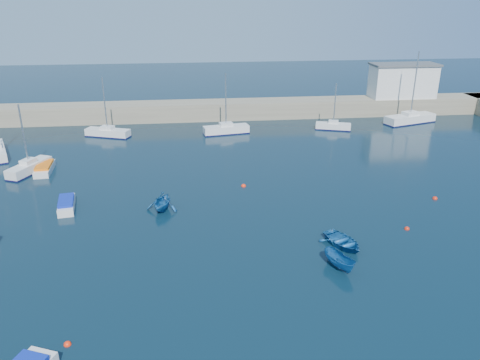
{
  "coord_description": "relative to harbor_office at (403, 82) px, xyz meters",
  "views": [
    {
      "loc": [
        -4.08,
        -25.25,
        18.06
      ],
      "look_at": [
        0.56,
        15.7,
        1.6
      ],
      "focal_mm": 35.0,
      "sensor_mm": 36.0,
      "label": 1
    }
  ],
  "objects": [
    {
      "name": "harbor_office",
      "position": [
        0.0,
        0.0,
        0.0
      ],
      "size": [
        10.0,
        4.0,
        5.0
      ],
      "primitive_type": "cube",
      "color": "silver",
      "rests_on": "back_wall"
    },
    {
      "name": "buoy_1",
      "position": [
        -16.53,
        -38.72,
        -5.1
      ],
      "size": [
        0.43,
        0.43,
        0.43
      ],
      "primitive_type": "sphere",
      "color": "red",
      "rests_on": "ground"
    },
    {
      "name": "sailboat_6",
      "position": [
        -28.95,
        -8.84,
        -4.48
      ],
      "size": [
        6.46,
        2.79,
        8.31
      ],
      "rotation": [
        0.0,
        0.0,
        1.74
      ],
      "color": "silver",
      "rests_on": "ground"
    },
    {
      "name": "dinghy_left",
      "position": [
        -36.71,
        -32.73,
        -4.25
      ],
      "size": [
        3.54,
        3.85,
        1.71
      ],
      "primitive_type": "imported",
      "rotation": [
        0.0,
        0.0,
        -0.26
      ],
      "color": "#145190",
      "rests_on": "ground"
    },
    {
      "name": "buoy_0",
      "position": [
        -41.25,
        -49.68,
        -5.1
      ],
      "size": [
        0.42,
        0.42,
        0.42
      ],
      "primitive_type": "sphere",
      "color": "#FF2B0D",
      "rests_on": "ground"
    },
    {
      "name": "back_wall",
      "position": [
        -30.0,
        0.0,
        -3.8
      ],
      "size": [
        96.0,
        4.5,
        2.6
      ],
      "primitive_type": "cube",
      "color": "gray",
      "rests_on": "ground"
    },
    {
      "name": "motorboat_2",
      "position": [
        -49.86,
        -21.47,
        -4.67
      ],
      "size": [
        1.87,
        4.52,
        0.91
      ],
      "rotation": [
        0.0,
        0.0,
        0.07
      ],
      "color": "silver",
      "rests_on": "ground"
    },
    {
      "name": "ground",
      "position": [
        -30.0,
        -46.0,
        -5.1
      ],
      "size": [
        220.0,
        220.0,
        0.0
      ],
      "primitive_type": "plane",
      "color": "black",
      "rests_on": "ground"
    },
    {
      "name": "buoy_3",
      "position": [
        -28.83,
        -28.05,
        -5.1
      ],
      "size": [
        0.49,
        0.49,
        0.49
      ],
      "primitive_type": "sphere",
      "color": "#FF2B0D",
      "rests_on": "ground"
    },
    {
      "name": "sailboat_5",
      "position": [
        -45.01,
        -8.44,
        -4.52
      ],
      "size": [
        6.25,
        3.68,
        7.99
      ],
      "rotation": [
        0.0,
        0.0,
        1.22
      ],
      "color": "silver",
      "rests_on": "ground"
    },
    {
      "name": "dinghy_center",
      "position": [
        -22.69,
        -40.81,
        -4.72
      ],
      "size": [
        3.85,
        4.42,
        0.77
      ],
      "primitive_type": "imported",
      "rotation": [
        0.0,
        0.0,
        0.39
      ],
      "color": "#145190",
      "rests_on": "ground"
    },
    {
      "name": "motorboat_1",
      "position": [
        -45.31,
        -31.5,
        -4.66
      ],
      "size": [
        1.95,
        4.0,
        0.94
      ],
      "rotation": [
        0.0,
        0.0,
        0.16
      ],
      "color": "silver",
      "rests_on": "ground"
    },
    {
      "name": "dinghy_right",
      "position": [
        -23.92,
        -43.86,
        -4.52
      ],
      "size": [
        2.15,
        3.2,
        1.16
      ],
      "primitive_type": "imported",
      "rotation": [
        0.0,
        0.0,
        0.38
      ],
      "color": "#145190",
      "rests_on": "ground"
    },
    {
      "name": "sailboat_7",
      "position": [
        -13.61,
        -8.52,
        -4.56
      ],
      "size": [
        5.06,
        2.86,
        6.56
      ],
      "rotation": [
        0.0,
        0.0,
        1.24
      ],
      "color": "silver",
      "rests_on": "ground"
    },
    {
      "name": "sailboat_8",
      "position": [
        -1.11,
        -6.24,
        -4.41
      ],
      "size": [
        8.33,
        4.61,
        10.48
      ],
      "rotation": [
        0.0,
        0.0,
        1.88
      ],
      "color": "silver",
      "rests_on": "ground"
    },
    {
      "name": "sailboat_3",
      "position": [
        -51.38,
        -21.64,
        -4.48
      ],
      "size": [
        3.72,
        5.72,
        7.51
      ],
      "rotation": [
        0.0,
        0.0,
        -0.43
      ],
      "color": "silver",
      "rests_on": "ground"
    },
    {
      "name": "buoy_4",
      "position": [
        -11.19,
        -33.17,
        -5.1
      ],
      "size": [
        0.49,
        0.49,
        0.49
      ],
      "primitive_type": "sphere",
      "color": "red",
      "rests_on": "ground"
    }
  ]
}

